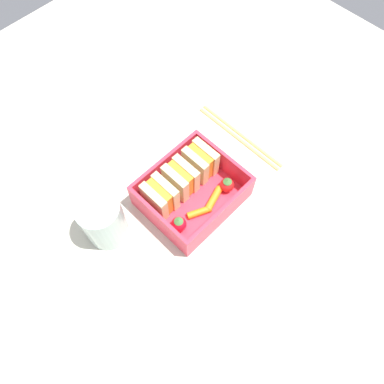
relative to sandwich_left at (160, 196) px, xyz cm
name	(u,v)px	position (x,y,z in cm)	size (l,w,h in cm)	color
ground_plane	(192,201)	(4.70, -2.66, -4.98)	(120.00, 120.00, 2.00)	beige
bento_tray	(192,197)	(4.70, -2.66, -3.38)	(15.89, 13.63, 1.20)	#E63249
bento_rim	(192,190)	(4.70, -2.66, -0.39)	(15.89, 13.63, 4.79)	#E63249
sandwich_left	(160,196)	(0.00, 0.00, 0.00)	(3.88, 5.33, 5.57)	beige
sandwich_center_left	(181,179)	(4.70, 0.00, 0.00)	(3.88, 5.33, 5.57)	beige
sandwich_center	(200,161)	(9.39, 0.00, 0.00)	(3.88, 5.33, 5.57)	#DFC486
strawberry_left	(179,224)	(-0.85, -5.17, -1.40)	(2.52, 2.52, 3.12)	red
carrot_stick_left	(199,212)	(3.22, -5.82, -2.21)	(1.15, 1.15, 4.10)	orange
carrot_stick_far_left	(214,198)	(6.73, -5.83, -2.16)	(1.25, 1.25, 4.58)	orange
strawberry_far_left	(227,185)	(9.90, -5.87, -1.42)	(2.47, 2.47, 3.07)	red
chopstick_pair	(240,136)	(20.33, 0.09, -3.63)	(1.82, 19.64, 0.70)	tan
drinking_glass	(103,220)	(-9.27, 2.94, 0.76)	(6.79, 6.79, 9.48)	silver
folded_napkin	(277,247)	(8.19, -18.73, -3.78)	(15.86, 8.39, 0.40)	silver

